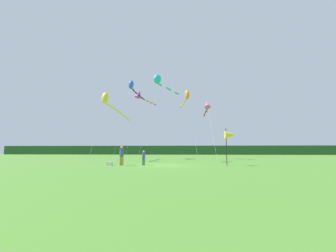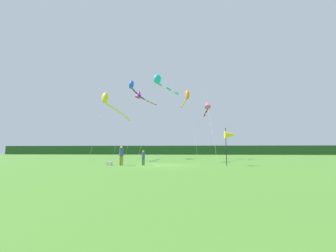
{
  "view_description": "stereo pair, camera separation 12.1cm",
  "coord_description": "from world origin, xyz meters",
  "views": [
    {
      "loc": [
        1.95,
        -19.08,
        1.34
      ],
      "look_at": [
        0.0,
        6.0,
        4.18
      ],
      "focal_mm": 22.81,
      "sensor_mm": 36.0,
      "label": 1
    },
    {
      "loc": [
        2.07,
        -19.07,
        1.34
      ],
      "look_at": [
        0.0,
        6.0,
        4.18
      ],
      "focal_mm": 22.81,
      "sensor_mm": 36.0,
      "label": 2
    }
  ],
  "objects": [
    {
      "name": "distant_treeline",
      "position": [
        0.0,
        45.0,
        1.31
      ],
      "size": [
        108.0,
        3.3,
        2.61
      ],
      "primitive_type": "cube",
      "color": "#234C23",
      "rests_on": "ground"
    },
    {
      "name": "kite_yellow",
      "position": [
        -7.68,
        7.03,
        7.46
      ],
      "size": [
        2.1,
        9.36,
        8.57
      ],
      "color": "#B2B2B2",
      "rests_on": "ground"
    },
    {
      "name": "kite_cyan",
      "position": [
        -1.06,
        5.39,
        9.57
      ],
      "size": [
        4.45,
        3.78,
        10.35
      ],
      "color": "#B2B2B2",
      "rests_on": "ground"
    },
    {
      "name": "person_adult",
      "position": [
        -3.62,
        -0.44,
        0.95
      ],
      "size": [
        0.37,
        0.37,
        1.7
      ],
      "color": "olive",
      "rests_on": "ground"
    },
    {
      "name": "banner_flag_pole",
      "position": [
        5.9,
        -0.2,
        2.63
      ],
      "size": [
        0.9,
        0.7,
        3.23
      ],
      "color": "black",
      "rests_on": "ground"
    },
    {
      "name": "person_child",
      "position": [
        -1.68,
        -0.25,
        0.72
      ],
      "size": [
        0.28,
        0.28,
        1.29
      ],
      "color": "#3F724C",
      "rests_on": "ground"
    },
    {
      "name": "ground_plane",
      "position": [
        0.0,
        0.0,
        0.0
      ],
      "size": [
        120.0,
        120.0,
        0.0
      ],
      "primitive_type": "plane",
      "color": "#4C842D"
    },
    {
      "name": "cooler_box",
      "position": [
        -4.62,
        -0.63,
        0.17
      ],
      "size": [
        0.47,
        0.4,
        0.34
      ],
      "primitive_type": "cube",
      "color": "silver",
      "rests_on": "ground"
    },
    {
      "name": "kite_magenta",
      "position": [
        -5.37,
        14.7,
        10.41
      ],
      "size": [
        4.19,
        4.49,
        11.22
      ],
      "color": "#B2B2B2",
      "rests_on": "ground"
    },
    {
      "name": "kite_rainbow",
      "position": [
        5.29,
        12.27,
        7.94
      ],
      "size": [
        1.11,
        8.33,
        8.82
      ],
      "color": "#B2B2B2",
      "rests_on": "ground"
    },
    {
      "name": "kite_blue",
      "position": [
        -5.89,
        11.81,
        10.92
      ],
      "size": [
        2.68,
        7.72,
        11.88
      ],
      "color": "#B2B2B2",
      "rests_on": "ground"
    },
    {
      "name": "kite_orange",
      "position": [
        2.31,
        13.76,
        9.78
      ],
      "size": [
        2.54,
        6.49,
        10.78
      ],
      "color": "#B2B2B2",
      "rests_on": "ground"
    }
  ]
}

